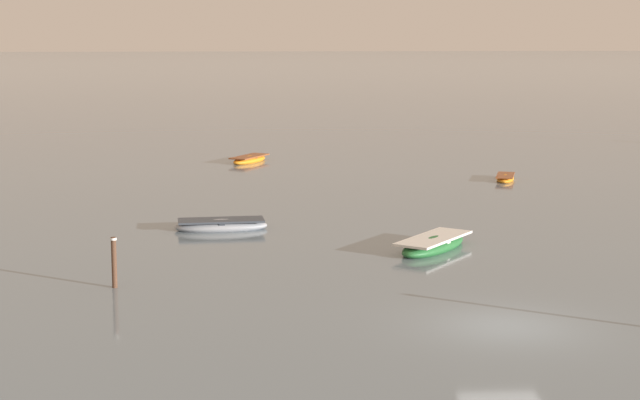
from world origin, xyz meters
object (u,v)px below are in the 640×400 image
object	(u,v)px
rowboat_moored_1	(433,245)
mooring_post_right	(114,264)
rowboat_moored_3	(249,160)
rowboat_moored_6	(221,226)
rowboat_moored_4	(505,178)

from	to	relation	value
rowboat_moored_1	mooring_post_right	distance (m)	13.26
rowboat_moored_1	rowboat_moored_3	size ratio (longest dim) A/B	1.18
rowboat_moored_6	mooring_post_right	world-z (taller)	mooring_post_right
mooring_post_right	rowboat_moored_3	bearing A→B (deg)	81.84
rowboat_moored_6	mooring_post_right	size ratio (longest dim) A/B	2.14
rowboat_moored_1	rowboat_moored_3	world-z (taller)	rowboat_moored_1
rowboat_moored_1	rowboat_moored_3	distance (m)	29.74
rowboat_moored_3	mooring_post_right	distance (m)	34.65
rowboat_moored_3	rowboat_moored_4	bearing A→B (deg)	-93.30
rowboat_moored_3	mooring_post_right	xyz separation A→B (m)	(-4.92, -34.30, 0.68)
rowboat_moored_4	rowboat_moored_6	world-z (taller)	rowboat_moored_6
rowboat_moored_6	mooring_post_right	xyz separation A→B (m)	(-3.46, -10.34, 0.66)
rowboat_moored_3	mooring_post_right	size ratio (longest dim) A/B	1.96
rowboat_moored_1	rowboat_moored_6	world-z (taller)	rowboat_moored_1
rowboat_moored_3	rowboat_moored_4	size ratio (longest dim) A/B	1.24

